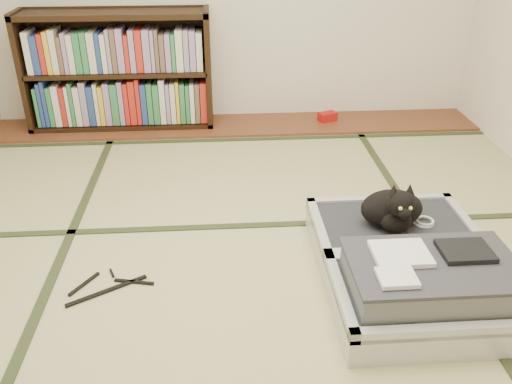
{
  "coord_description": "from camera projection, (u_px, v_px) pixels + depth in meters",
  "views": [
    {
      "loc": [
        -0.14,
        -2.28,
        1.66
      ],
      "look_at": [
        0.05,
        0.35,
        0.25
      ],
      "focal_mm": 38.0,
      "sensor_mm": 36.0,
      "label": 1
    }
  ],
  "objects": [
    {
      "name": "floor",
      "position": [
        251.0,
        267.0,
        2.79
      ],
      "size": [
        4.5,
        4.5,
        0.0
      ],
      "primitive_type": "plane",
      "color": "tan",
      "rests_on": "ground"
    },
    {
      "name": "wood_strip",
      "position": [
        236.0,
        125.0,
        4.55
      ],
      "size": [
        4.0,
        0.5,
        0.02
      ],
      "primitive_type": "cube",
      "color": "brown",
      "rests_on": "ground"
    },
    {
      "name": "red_item",
      "position": [
        327.0,
        117.0,
        4.6
      ],
      "size": [
        0.17,
        0.14,
        0.07
      ],
      "primitive_type": "cube",
      "rotation": [
        0.0,
        0.0,
        0.39
      ],
      "color": "#AD110D",
      "rests_on": "wood_strip"
    },
    {
      "name": "tatami_borders",
      "position": [
        246.0,
        217.0,
        3.22
      ],
      "size": [
        4.0,
        4.5,
        0.01
      ],
      "color": "#2D381E",
      "rests_on": "ground"
    },
    {
      "name": "bookcase",
      "position": [
        119.0,
        73.0,
        4.34
      ],
      "size": [
        1.48,
        0.34,
        0.95
      ],
      "color": "black",
      "rests_on": "wood_strip"
    },
    {
      "name": "suitcase",
      "position": [
        412.0,
        267.0,
        2.6
      ],
      "size": [
        0.83,
        1.11,
        0.33
      ],
      "color": "silver",
      "rests_on": "floor"
    },
    {
      "name": "cat",
      "position": [
        394.0,
        209.0,
        2.77
      ],
      "size": [
        0.37,
        0.37,
        0.3
      ],
      "color": "black",
      "rests_on": "suitcase"
    },
    {
      "name": "cable_coil",
      "position": [
        424.0,
        222.0,
        2.86
      ],
      "size": [
        0.12,
        0.12,
        0.03
      ],
      "color": "white",
      "rests_on": "suitcase"
    },
    {
      "name": "hanger",
      "position": [
        108.0,
        286.0,
        2.64
      ],
      "size": [
        0.4,
        0.29,
        0.01
      ],
      "color": "black",
      "rests_on": "floor"
    }
  ]
}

